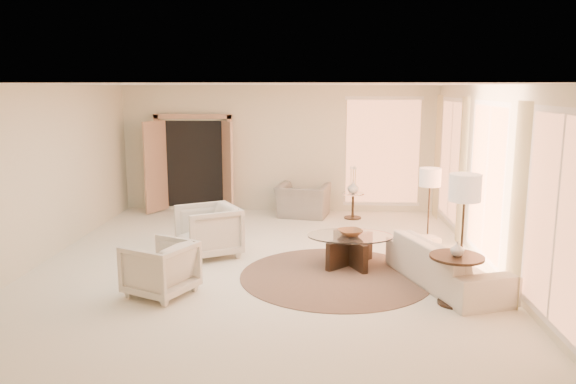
# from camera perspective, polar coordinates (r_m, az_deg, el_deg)

# --- Properties ---
(room) EXTENTS (7.04, 8.04, 2.83)m
(room) POSITION_cam_1_polar(r_m,az_deg,el_deg) (8.61, -2.81, 1.48)
(room) COLOR white
(room) RESTS_ON ground
(windows_right) EXTENTS (0.10, 6.40, 2.40)m
(windows_right) POSITION_cam_1_polar(r_m,az_deg,el_deg) (9.04, 19.58, 1.01)
(windows_right) COLOR #FF9B66
(windows_right) RESTS_ON room
(window_back_corner) EXTENTS (1.70, 0.10, 2.40)m
(window_back_corner) POSITION_cam_1_polar(r_m,az_deg,el_deg) (12.56, 9.61, 4.03)
(window_back_corner) COLOR #FF9B66
(window_back_corner) RESTS_ON room
(curtains_right) EXTENTS (0.06, 5.20, 2.60)m
(curtains_right) POSITION_cam_1_polar(r_m,az_deg,el_deg) (9.89, 17.84, 1.61)
(curtains_right) COLOR beige
(curtains_right) RESTS_ON room
(french_doors) EXTENTS (1.95, 0.66, 2.16)m
(french_doors) POSITION_cam_1_polar(r_m,az_deg,el_deg) (12.70, -9.58, 2.81)
(french_doors) COLOR tan
(french_doors) RESTS_ON room
(area_rug) EXTENTS (3.20, 3.20, 0.01)m
(area_rug) POSITION_cam_1_polar(r_m,az_deg,el_deg) (8.43, 4.84, -8.51)
(area_rug) COLOR #3F2B21
(area_rug) RESTS_ON room
(sofa) EXTENTS (1.50, 2.32, 0.63)m
(sofa) POSITION_cam_1_polar(r_m,az_deg,el_deg) (8.29, 15.78, -6.97)
(sofa) COLOR beige
(sofa) RESTS_ON room
(armchair_left) EXTENTS (1.19, 1.21, 0.93)m
(armchair_left) POSITION_cam_1_polar(r_m,az_deg,el_deg) (9.36, -8.10, -3.69)
(armchair_left) COLOR beige
(armchair_left) RESTS_ON room
(armchair_right) EXTENTS (1.01, 1.03, 0.81)m
(armchair_right) POSITION_cam_1_polar(r_m,az_deg,el_deg) (7.77, -12.87, -7.32)
(armchair_right) COLOR beige
(armchair_right) RESTS_ON room
(accent_chair) EXTENTS (1.18, 0.89, 0.94)m
(accent_chair) POSITION_cam_1_polar(r_m,az_deg,el_deg) (12.08, 1.54, -0.32)
(accent_chair) COLOR gray
(accent_chair) RESTS_ON room
(coffee_table) EXTENTS (1.54, 1.54, 0.49)m
(coffee_table) POSITION_cam_1_polar(r_m,az_deg,el_deg) (8.87, 6.31, -5.52)
(coffee_table) COLOR black
(coffee_table) RESTS_ON room
(end_table) EXTENTS (0.69, 0.69, 0.65)m
(end_table) POSITION_cam_1_polar(r_m,az_deg,el_deg) (7.56, 16.70, -7.71)
(end_table) COLOR black
(end_table) RESTS_ON room
(side_table) EXTENTS (0.47, 0.47, 0.55)m
(side_table) POSITION_cam_1_polar(r_m,az_deg,el_deg) (11.99, 6.61, -1.12)
(side_table) COLOR #2F261C
(side_table) RESTS_ON room
(floor_lamp_near) EXTENTS (0.35, 0.35, 1.46)m
(floor_lamp_near) POSITION_cam_1_polar(r_m,az_deg,el_deg) (9.48, 14.23, 1.06)
(floor_lamp_near) COLOR #2F261C
(floor_lamp_near) RESTS_ON room
(floor_lamp_far) EXTENTS (0.41, 0.41, 1.68)m
(floor_lamp_far) POSITION_cam_1_polar(r_m,az_deg,el_deg) (7.47, 17.51, -0.16)
(floor_lamp_far) COLOR #2F261C
(floor_lamp_far) RESTS_ON room
(bowl) EXTENTS (0.48, 0.48, 0.09)m
(bowl) POSITION_cam_1_polar(r_m,az_deg,el_deg) (8.81, 6.34, -4.11)
(bowl) COLOR brown
(bowl) RESTS_ON coffee_table
(end_vase) EXTENTS (0.21, 0.21, 0.19)m
(end_vase) POSITION_cam_1_polar(r_m,az_deg,el_deg) (7.47, 16.82, -5.59)
(end_vase) COLOR silver
(end_vase) RESTS_ON end_table
(side_vase) EXTENTS (0.26, 0.26, 0.26)m
(side_vase) POSITION_cam_1_polar(r_m,az_deg,el_deg) (11.93, 6.64, 0.50)
(side_vase) COLOR silver
(side_vase) RESTS_ON side_table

